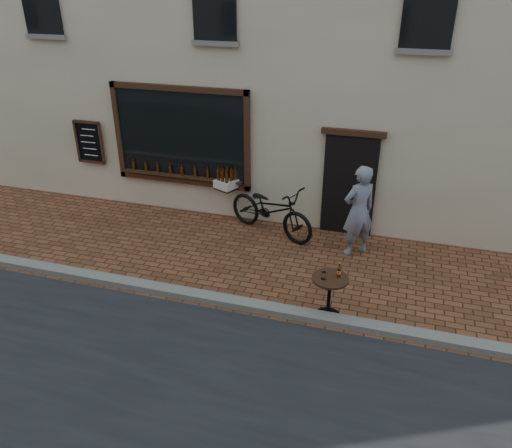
# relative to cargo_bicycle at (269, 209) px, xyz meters

# --- Properties ---
(ground) EXTENTS (90.00, 90.00, 0.00)m
(ground) POSITION_rel_cargo_bicycle_xyz_m (-0.30, -2.96, -0.58)
(ground) COLOR #552F1B
(ground) RESTS_ON ground
(kerb) EXTENTS (90.00, 0.25, 0.12)m
(kerb) POSITION_rel_cargo_bicycle_xyz_m (-0.30, -2.76, -0.52)
(kerb) COLOR slate
(kerb) RESTS_ON ground
(cargo_bicycle) EXTENTS (2.57, 1.62, 1.22)m
(cargo_bicycle) POSITION_rel_cargo_bicycle_xyz_m (0.00, 0.00, 0.00)
(cargo_bicycle) COLOR black
(cargo_bicycle) RESTS_ON ground
(bistro_table) EXTENTS (0.60, 0.60, 1.03)m
(bistro_table) POSITION_rel_cargo_bicycle_xyz_m (1.73, -2.61, -0.03)
(bistro_table) COLOR black
(bistro_table) RESTS_ON ground
(pedestrian) EXTENTS (0.82, 0.78, 1.89)m
(pedestrian) POSITION_rel_cargo_bicycle_xyz_m (1.91, -0.35, 0.36)
(pedestrian) COLOR slate
(pedestrian) RESTS_ON ground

